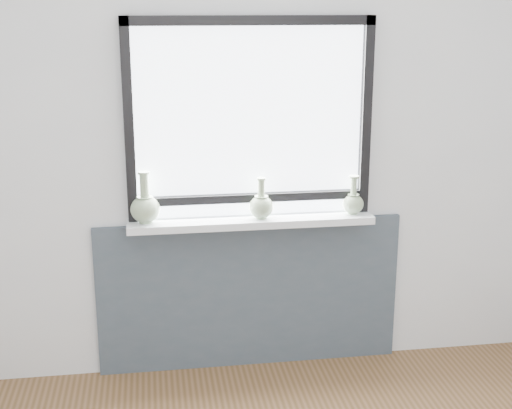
{
  "coord_description": "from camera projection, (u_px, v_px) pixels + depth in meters",
  "views": [
    {
      "loc": [
        -0.52,
        -1.9,
        2.01
      ],
      "look_at": [
        0.0,
        1.55,
        1.02
      ],
      "focal_mm": 50.0,
      "sensor_mm": 36.0,
      "label": 1
    }
  ],
  "objects": [
    {
      "name": "window",
      "position": [
        250.0,
        116.0,
        3.72
      ],
      "size": [
        1.3,
        0.06,
        1.05
      ],
      "color": "black",
      "rests_on": "windowsill"
    },
    {
      "name": "apron_panel",
      "position": [
        250.0,
        294.0,
        4.01
      ],
      "size": [
        1.7,
        0.03,
        0.86
      ],
      "primitive_type": "cube",
      "color": "#404955",
      "rests_on": "ground"
    },
    {
      "name": "vase_a",
      "position": [
        145.0,
        207.0,
        3.71
      ],
      "size": [
        0.16,
        0.16,
        0.27
      ],
      "rotation": [
        0.0,
        0.0,
        0.29
      ],
      "color": "#9EB98F",
      "rests_on": "windowsill"
    },
    {
      "name": "back_wall",
      "position": [
        249.0,
        141.0,
        3.8
      ],
      "size": [
        3.6,
        0.02,
        2.6
      ],
      "primitive_type": "cube",
      "color": "silver",
      "rests_on": "ground"
    },
    {
      "name": "windowsill",
      "position": [
        252.0,
        222.0,
        3.82
      ],
      "size": [
        1.32,
        0.18,
        0.04
      ],
      "primitive_type": "cube",
      "color": "white",
      "rests_on": "apron_panel"
    },
    {
      "name": "vase_c",
      "position": [
        353.0,
        202.0,
        3.88
      ],
      "size": [
        0.12,
        0.12,
        0.21
      ],
      "rotation": [
        0.0,
        0.0,
        -0.34
      ],
      "color": "#9EB98F",
      "rests_on": "windowsill"
    },
    {
      "name": "vase_b",
      "position": [
        261.0,
        205.0,
        3.79
      ],
      "size": [
        0.13,
        0.13,
        0.22
      ],
      "rotation": [
        0.0,
        0.0,
        -0.02
      ],
      "color": "#9EB98F",
      "rests_on": "windowsill"
    }
  ]
}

